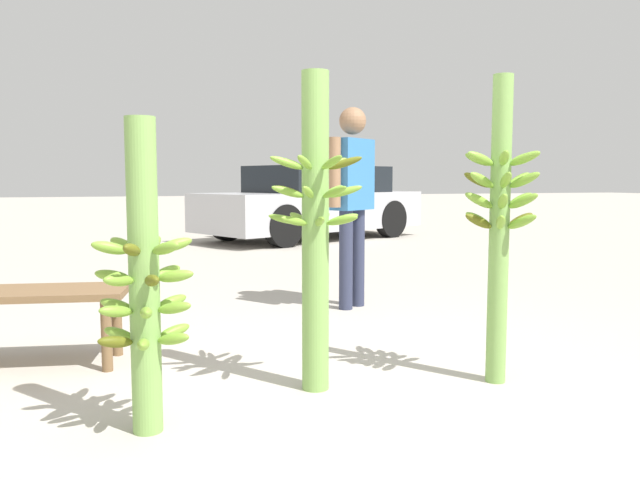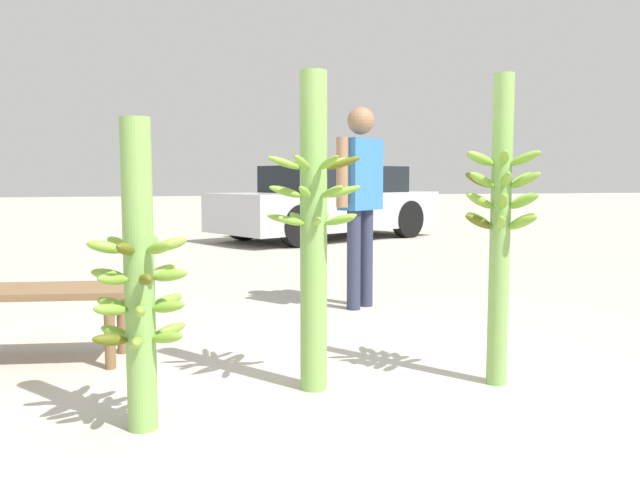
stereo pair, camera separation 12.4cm
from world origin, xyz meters
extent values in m
plane|color=#B2AA9E|center=(0.00, 0.00, 0.00)|extent=(80.00, 80.00, 0.00)
cylinder|color=#7AA851|center=(-0.82, 0.05, 0.66)|extent=(0.13, 0.13, 1.33)
ellipsoid|color=#545914|center=(-0.87, -0.07, 0.80)|extent=(0.10, 0.16, 0.08)
ellipsoid|color=#75A333|center=(-0.74, -0.05, 0.80)|extent=(0.13, 0.15, 0.08)
ellipsoid|color=#75A333|center=(-0.69, 0.07, 0.80)|extent=(0.16, 0.07, 0.08)
ellipsoid|color=#75A333|center=(-0.77, 0.18, 0.80)|extent=(0.10, 0.16, 0.08)
ellipsoid|color=#75A333|center=(-0.90, 0.16, 0.80)|extent=(0.13, 0.15, 0.08)
ellipsoid|color=#75A333|center=(-0.95, 0.04, 0.80)|extent=(0.16, 0.07, 0.08)
ellipsoid|color=#75A333|center=(-0.92, -0.03, 0.67)|extent=(0.15, 0.14, 0.07)
ellipsoid|color=#545914|center=(-0.80, -0.08, 0.67)|extent=(0.07, 0.16, 0.07)
ellipsoid|color=#75A333|center=(-0.69, 0.01, 0.67)|extent=(0.16, 0.10, 0.07)
ellipsoid|color=#75A333|center=(-0.72, 0.14, 0.67)|extent=(0.15, 0.14, 0.07)
ellipsoid|color=#545914|center=(-0.84, 0.19, 0.67)|extent=(0.07, 0.16, 0.07)
ellipsoid|color=#75A333|center=(-0.94, 0.10, 0.67)|extent=(0.16, 0.10, 0.07)
ellipsoid|color=#75A333|center=(-0.93, 0.12, 0.54)|extent=(0.16, 0.12, 0.08)
ellipsoid|color=#75A333|center=(-0.93, -0.01, 0.54)|extent=(0.16, 0.12, 0.08)
ellipsoid|color=#75A333|center=(-0.82, -0.08, 0.54)|extent=(0.05, 0.16, 0.08)
ellipsoid|color=#75A333|center=(-0.70, -0.02, 0.54)|extent=(0.16, 0.12, 0.08)
ellipsoid|color=#75A333|center=(-0.70, 0.12, 0.54)|extent=(0.16, 0.12, 0.08)
ellipsoid|color=#75A333|center=(-0.82, 0.19, 0.54)|extent=(0.05, 0.16, 0.08)
ellipsoid|color=#75A333|center=(-0.83, -0.08, 0.41)|extent=(0.07, 0.16, 0.08)
ellipsoid|color=#75A333|center=(-0.71, -0.03, 0.41)|extent=(0.15, 0.13, 0.08)
ellipsoid|color=#75A333|center=(-0.70, 0.10, 0.41)|extent=(0.16, 0.10, 0.08)
ellipsoid|color=#75A333|center=(-0.80, 0.19, 0.41)|extent=(0.07, 0.16, 0.08)
ellipsoid|color=#75A333|center=(-0.92, 0.13, 0.41)|extent=(0.15, 0.13, 0.08)
ellipsoid|color=#545914|center=(-0.94, 0.00, 0.41)|extent=(0.16, 0.10, 0.08)
cylinder|color=#7AA851|center=(0.03, 0.34, 0.80)|extent=(0.14, 0.14, 1.61)
ellipsoid|color=#545914|center=(0.17, 0.28, 1.15)|extent=(0.18, 0.11, 0.09)
ellipsoid|color=#75A333|center=(0.17, 0.41, 1.15)|extent=(0.18, 0.11, 0.09)
ellipsoid|color=#75A333|center=(0.06, 0.48, 1.15)|extent=(0.08, 0.18, 0.09)
ellipsoid|color=#75A333|center=(-0.06, 0.45, 1.15)|extent=(0.14, 0.16, 0.09)
ellipsoid|color=#75A333|center=(-0.12, 0.34, 1.15)|extent=(0.18, 0.04, 0.09)
ellipsoid|color=#75A333|center=(-0.06, 0.22, 1.15)|extent=(0.14, 0.17, 0.09)
ellipsoid|color=#75A333|center=(0.07, 0.20, 1.15)|extent=(0.08, 0.18, 0.09)
ellipsoid|color=#545914|center=(0.05, 0.49, 1.01)|extent=(0.06, 0.18, 0.08)
ellipsoid|color=#545914|center=(-0.07, 0.44, 1.01)|extent=(0.16, 0.15, 0.08)
ellipsoid|color=#75A333|center=(-0.12, 0.32, 1.01)|extent=(0.18, 0.06, 0.08)
ellipsoid|color=#75A333|center=(-0.05, 0.21, 1.01)|extent=(0.13, 0.17, 0.08)
ellipsoid|color=#75A333|center=(0.08, 0.20, 1.01)|extent=(0.10, 0.18, 0.08)
ellipsoid|color=#75A333|center=(0.17, 0.29, 1.01)|extent=(0.18, 0.09, 0.08)
ellipsoid|color=#75A333|center=(0.16, 0.42, 1.01)|extent=(0.17, 0.13, 0.08)
ellipsoid|color=#75A333|center=(0.18, 0.35, 0.87)|extent=(0.18, 0.05, 0.07)
ellipsoid|color=#75A333|center=(0.12, 0.46, 0.87)|extent=(0.14, 0.17, 0.07)
ellipsoid|color=#75A333|center=(-0.01, 0.48, 0.87)|extent=(0.09, 0.18, 0.07)
ellipsoid|color=#75A333|center=(-0.11, 0.40, 0.87)|extent=(0.18, 0.11, 0.07)
ellipsoid|color=#75A333|center=(-0.10, 0.27, 0.87)|extent=(0.18, 0.12, 0.07)
ellipsoid|color=#75A333|center=(0.01, 0.19, 0.87)|extent=(0.07, 0.18, 0.07)
ellipsoid|color=#75A333|center=(0.13, 0.23, 0.87)|extent=(0.15, 0.16, 0.07)
cylinder|color=#7AA851|center=(0.98, 0.14, 0.80)|extent=(0.10, 0.10, 1.61)
ellipsoid|color=#75A333|center=(1.04, 0.03, 1.18)|extent=(0.13, 0.17, 0.10)
ellipsoid|color=#75A333|center=(1.10, 0.14, 1.18)|extent=(0.17, 0.05, 0.10)
ellipsoid|color=#75A333|center=(1.04, 0.25, 1.18)|extent=(0.12, 0.17, 0.10)
ellipsoid|color=#75A333|center=(0.91, 0.24, 1.18)|extent=(0.13, 0.17, 0.10)
ellipsoid|color=#75A333|center=(0.85, 0.13, 1.18)|extent=(0.17, 0.05, 0.10)
ellipsoid|color=#75A333|center=(0.92, 0.03, 1.18)|extent=(0.12, 0.17, 0.10)
ellipsoid|color=#75A333|center=(0.93, 0.02, 1.07)|extent=(0.11, 0.17, 0.11)
ellipsoid|color=#75A333|center=(1.05, 0.04, 1.07)|extent=(0.14, 0.16, 0.11)
ellipsoid|color=#75A333|center=(1.10, 0.15, 1.07)|extent=(0.17, 0.07, 0.11)
ellipsoid|color=#75A333|center=(1.03, 0.25, 1.07)|extent=(0.11, 0.17, 0.11)
ellipsoid|color=#545914|center=(0.90, 0.24, 1.07)|extent=(0.14, 0.16, 0.11)
ellipsoid|color=#75A333|center=(0.86, 0.12, 1.07)|extent=(0.17, 0.07, 0.11)
ellipsoid|color=#75A333|center=(0.92, 0.03, 0.96)|extent=(0.12, 0.17, 0.11)
ellipsoid|color=#75A333|center=(1.04, 0.03, 0.96)|extent=(0.13, 0.17, 0.11)
ellipsoid|color=#75A333|center=(1.10, 0.14, 0.96)|extent=(0.17, 0.05, 0.11)
ellipsoid|color=#75A333|center=(1.04, 0.25, 0.96)|extent=(0.12, 0.17, 0.11)
ellipsoid|color=#75A333|center=(0.91, 0.24, 0.96)|extent=(0.13, 0.17, 0.11)
ellipsoid|color=#75A333|center=(0.86, 0.13, 0.96)|extent=(0.17, 0.05, 0.11)
ellipsoid|color=#75A333|center=(1.04, 0.03, 0.86)|extent=(0.12, 0.17, 0.11)
ellipsoid|color=#545914|center=(1.10, 0.13, 0.86)|extent=(0.17, 0.05, 0.11)
ellipsoid|color=#545914|center=(1.04, 0.24, 0.86)|extent=(0.13, 0.17, 0.11)
ellipsoid|color=#75A333|center=(0.92, 0.25, 0.86)|extent=(0.12, 0.17, 0.11)
ellipsoid|color=#545914|center=(0.85, 0.14, 0.86)|extent=(0.17, 0.05, 0.11)
ellipsoid|color=#75A333|center=(0.91, 0.03, 0.86)|extent=(0.13, 0.17, 0.11)
cylinder|color=#2D334C|center=(1.05, 2.24, 0.41)|extent=(0.16, 0.16, 0.82)
cylinder|color=#2D334C|center=(0.90, 2.14, 0.41)|extent=(0.16, 0.16, 0.82)
cube|color=#3372B2|center=(0.98, 2.19, 1.12)|extent=(0.44, 0.38, 0.58)
cylinder|color=#936B4C|center=(1.18, 2.33, 1.13)|extent=(0.13, 0.13, 0.55)
cylinder|color=#936B4C|center=(0.77, 2.05, 1.13)|extent=(0.13, 0.13, 0.55)
sphere|color=#936B4C|center=(0.98, 2.19, 1.55)|extent=(0.22, 0.22, 0.22)
cube|color=brown|center=(-1.35, 1.24, 0.43)|extent=(1.07, 0.63, 0.04)
cylinder|color=brown|center=(-0.92, 1.32, 0.20)|extent=(0.06, 0.06, 0.41)
cylinder|color=brown|center=(-0.98, 1.00, 0.20)|extent=(0.06, 0.06, 0.41)
cube|color=#B7B7BC|center=(2.56, 8.14, 0.52)|extent=(4.55, 3.29, 0.66)
cube|color=black|center=(2.72, 8.21, 1.08)|extent=(2.76, 2.39, 0.47)
cylinder|color=black|center=(1.69, 6.90, 0.34)|extent=(0.71, 0.46, 0.69)
cylinder|color=black|center=(1.05, 8.32, 0.34)|extent=(0.71, 0.46, 0.69)
cylinder|color=black|center=(4.07, 7.96, 0.34)|extent=(0.71, 0.46, 0.69)
cylinder|color=black|center=(3.44, 9.39, 0.34)|extent=(0.71, 0.46, 0.69)
camera|label=1|loc=(-0.96, -2.62, 1.07)|focal=35.00mm
camera|label=2|loc=(-0.84, -2.66, 1.07)|focal=35.00mm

